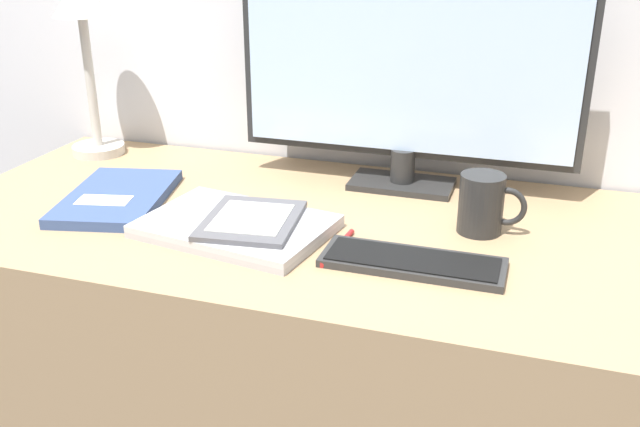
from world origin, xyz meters
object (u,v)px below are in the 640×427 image
object	(u,v)px
laptop	(236,226)
monitor	(407,77)
ereader	(251,220)
pen	(337,248)
coffee_mug	(483,204)
desk_lamp	(84,31)
notebook	(117,197)
keyboard	(413,262)

from	to	relation	value
laptop	monitor	bearing A→B (deg)	54.18
ereader	pen	bearing A→B (deg)	-5.16
coffee_mug	desk_lamp	bearing A→B (deg)	168.60
ereader	laptop	bearing A→B (deg)	178.03
monitor	desk_lamp	bearing A→B (deg)	-179.87
desk_lamp	laptop	bearing A→B (deg)	-32.65
ereader	desk_lamp	world-z (taller)	desk_lamp
desk_lamp	coffee_mug	distance (m)	0.90
coffee_mug	monitor	bearing A→B (deg)	134.32
ereader	notebook	size ratio (longest dim) A/B	0.66
monitor	pen	bearing A→B (deg)	-96.77
ereader	coffee_mug	world-z (taller)	coffee_mug
keyboard	coffee_mug	xyz separation A→B (m)	(0.08, 0.16, 0.04)
monitor	keyboard	distance (m)	0.40
ereader	pen	world-z (taller)	ereader
pen	desk_lamp	bearing A→B (deg)	154.11
notebook	pen	size ratio (longest dim) A/B	2.23
keyboard	pen	distance (m)	0.13
ereader	coffee_mug	size ratio (longest dim) A/B	1.81
monitor	coffee_mug	size ratio (longest dim) A/B	5.81
pen	coffee_mug	bearing A→B (deg)	34.44
monitor	desk_lamp	xyz separation A→B (m)	(-0.69, -0.00, 0.05)
keyboard	pen	world-z (taller)	keyboard
laptop	pen	size ratio (longest dim) A/B	2.42
notebook	coffee_mug	world-z (taller)	coffee_mug
monitor	ereader	world-z (taller)	monitor
coffee_mug	pen	bearing A→B (deg)	-145.56
laptop	ereader	size ratio (longest dim) A/B	1.65
keyboard	pen	size ratio (longest dim) A/B	2.02
ereader	coffee_mug	bearing A→B (deg)	19.68
laptop	notebook	size ratio (longest dim) A/B	1.09
keyboard	notebook	xyz separation A→B (m)	(-0.57, 0.09, 0.00)
monitor	pen	size ratio (longest dim) A/B	4.73
keyboard	pen	xyz separation A→B (m)	(-0.12, 0.02, -0.00)
ereader	desk_lamp	xyz separation A→B (m)	(-0.50, 0.30, 0.24)
notebook	coffee_mug	bearing A→B (deg)	6.15
ereader	monitor	bearing A→B (deg)	57.95
desk_lamp	pen	world-z (taller)	desk_lamp
coffee_mug	laptop	bearing A→B (deg)	-161.79
keyboard	desk_lamp	bearing A→B (deg)	156.65
desk_lamp	notebook	bearing A→B (deg)	-50.10
ereader	pen	size ratio (longest dim) A/B	1.47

